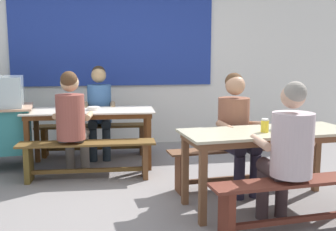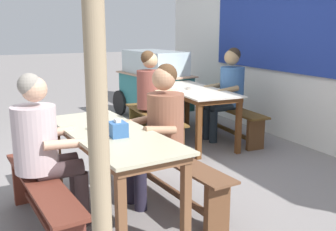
% 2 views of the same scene
% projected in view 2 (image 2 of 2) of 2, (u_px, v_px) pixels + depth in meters
% --- Properties ---
extents(ground_plane, '(40.00, 40.00, 0.00)m').
position_uv_depth(ground_plane, '(129.00, 170.00, 4.35)').
color(ground_plane, gray).
extents(backdrop_wall, '(7.31, 0.23, 2.65)m').
position_uv_depth(backdrop_wall, '(305.00, 39.00, 5.11)').
color(backdrop_wall, silver).
rests_on(backdrop_wall, ground_plane).
extents(dining_table_far, '(1.65, 0.75, 0.73)m').
position_uv_depth(dining_table_far, '(192.00, 94.00, 5.34)').
color(dining_table_far, beige).
rests_on(dining_table_far, ground_plane).
extents(dining_table_near, '(1.66, 0.76, 0.73)m').
position_uv_depth(dining_table_near, '(111.00, 141.00, 3.16)').
color(dining_table_near, '#BEB898').
rests_on(dining_table_near, ground_plane).
extents(bench_far_back, '(1.62, 0.36, 0.44)m').
position_uv_depth(bench_far_back, '(227.00, 116.00, 5.63)').
color(bench_far_back, brown).
rests_on(bench_far_back, ground_plane).
extents(bench_far_front, '(1.57, 0.37, 0.44)m').
position_uv_depth(bench_far_front, '(154.00, 124.00, 5.20)').
color(bench_far_front, brown).
rests_on(bench_far_front, ground_plane).
extents(bench_near_back, '(1.61, 0.39, 0.44)m').
position_uv_depth(bench_near_back, '(171.00, 172.00, 3.53)').
color(bench_near_back, brown).
rests_on(bench_near_back, ground_plane).
extents(bench_near_front, '(1.54, 0.38, 0.44)m').
position_uv_depth(bench_near_front, '(43.00, 198.00, 2.96)').
color(bench_near_front, brown).
rests_on(bench_near_front, ground_plane).
extents(food_cart, '(1.80, 0.97, 1.16)m').
position_uv_depth(food_cart, '(154.00, 81.00, 6.64)').
color(food_cart, teal).
rests_on(food_cart, ground_plane).
extents(person_near_front, '(0.44, 0.53, 1.23)m').
position_uv_depth(person_near_front, '(44.00, 143.00, 2.98)').
color(person_near_front, '#403032').
rests_on(person_near_front, ground_plane).
extents(person_left_back_turned, '(0.46, 0.56, 1.25)m').
position_uv_depth(person_left_back_turned, '(154.00, 91.00, 5.29)').
color(person_left_back_turned, '#665E58').
rests_on(person_left_back_turned, ground_plane).
extents(person_right_near_table, '(0.48, 0.55, 1.25)m').
position_uv_depth(person_right_near_table, '(160.00, 125.00, 3.48)').
color(person_right_near_table, '#221E2E').
rests_on(person_right_near_table, ground_plane).
extents(person_center_facing, '(0.45, 0.56, 1.28)m').
position_uv_depth(person_center_facing, '(228.00, 88.00, 5.43)').
color(person_center_facing, '#1D272F').
rests_on(person_center_facing, ground_plane).
extents(tissue_box, '(0.15, 0.13, 0.13)m').
position_uv_depth(tissue_box, '(118.00, 129.00, 3.00)').
color(tissue_box, '#315D99').
rests_on(tissue_box, dining_table_near).
extents(condiment_jar, '(0.07, 0.07, 0.12)m').
position_uv_depth(condiment_jar, '(99.00, 124.00, 3.15)').
color(condiment_jar, yellow).
rests_on(condiment_jar, dining_table_near).
extents(soup_bowl, '(0.16, 0.16, 0.04)m').
position_uv_depth(soup_bowl, '(192.00, 88.00, 5.26)').
color(soup_bowl, silver).
rests_on(soup_bowl, dining_table_far).
extents(wooden_support_post, '(0.10, 0.10, 2.20)m').
position_uv_depth(wooden_support_post, '(98.00, 129.00, 1.79)').
color(wooden_support_post, tan).
rests_on(wooden_support_post, ground_plane).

